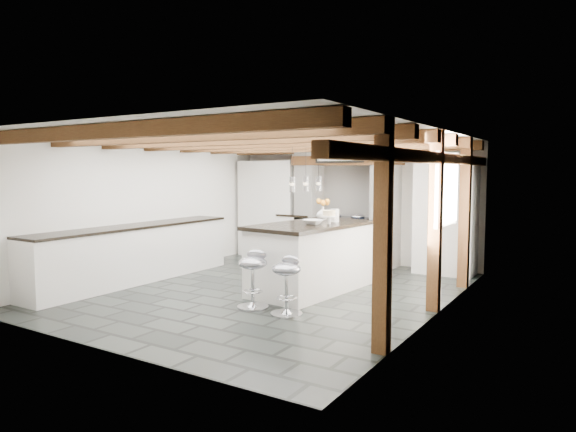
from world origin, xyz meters
The scene contains 6 objects.
ground centered at (0.00, 0.00, 0.00)m, with size 6.00×6.00×0.00m, color black.
room_shell centered at (-0.61, 1.42, 1.07)m, with size 6.00×6.03×6.00m.
range_cooker centered at (0.00, 2.68, 0.47)m, with size 1.00×0.63×0.99m.
kitchen_island centered at (0.55, 0.34, 0.52)m, with size 1.28×2.16×1.36m.
bar_stool_near centered at (0.93, -0.96, 0.46)m, with size 0.40×0.40×0.74m.
bar_stool_far centered at (0.37, -0.91, 0.47)m, with size 0.49×0.49×0.76m.
Camera 1 is at (4.23, -6.28, 1.79)m, focal length 32.00 mm.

